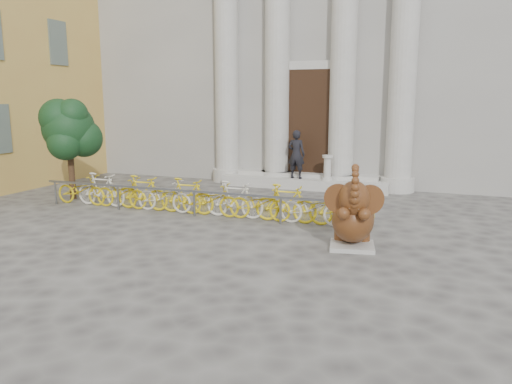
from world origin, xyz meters
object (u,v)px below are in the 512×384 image
(pedestrian, at_px, (296,154))
(bike_rack, at_px, (198,197))
(tree, at_px, (69,130))
(elephant_statue, at_px, (353,218))

(pedestrian, bearing_deg, bike_rack, 78.29)
(pedestrian, bearing_deg, tree, 39.76)
(elephant_statue, distance_m, tree, 9.70)
(tree, distance_m, pedestrian, 7.62)
(elephant_statue, xyz_separation_m, tree, (-9.30, 2.29, 1.54))
(bike_rack, xyz_separation_m, tree, (-4.74, 0.56, 1.72))
(bike_rack, xyz_separation_m, pedestrian, (1.42, 4.93, 0.72))
(tree, height_order, pedestrian, tree)
(elephant_statue, bearing_deg, pedestrian, 104.68)
(tree, relative_size, pedestrian, 1.84)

